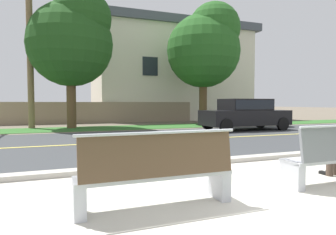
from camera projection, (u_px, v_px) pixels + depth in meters
ground_plane at (131, 137)px, 11.63m from camera, size 140.00×140.00×0.00m
sidewalk_pavement at (250, 190)px, 4.54m from camera, size 44.00×3.60×0.01m
curb_edge at (194, 163)px, 6.36m from camera, size 44.00×0.30×0.11m
street_asphalt at (142, 142)px, 10.23m from camera, size 52.00×8.00×0.01m
road_centre_line at (142, 141)px, 10.23m from camera, size 48.00×0.14×0.01m
far_verge_grass at (112, 128)px, 15.72m from camera, size 48.00×2.80×0.02m
bench_left at (157, 173)px, 3.72m from camera, size 2.03×0.48×1.01m
car_black_near at (245, 113)px, 14.55m from camera, size 4.30×1.86×1.54m
shade_tree_far_left at (73, 38)px, 15.45m from camera, size 4.42×4.42×7.29m
shade_tree_left at (206, 46)px, 18.58m from camera, size 4.62×4.62×7.62m
garden_wall at (100, 113)px, 19.64m from camera, size 13.00×0.36×1.40m
house_across_street at (170, 72)px, 24.69m from camera, size 13.20×6.91×7.71m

